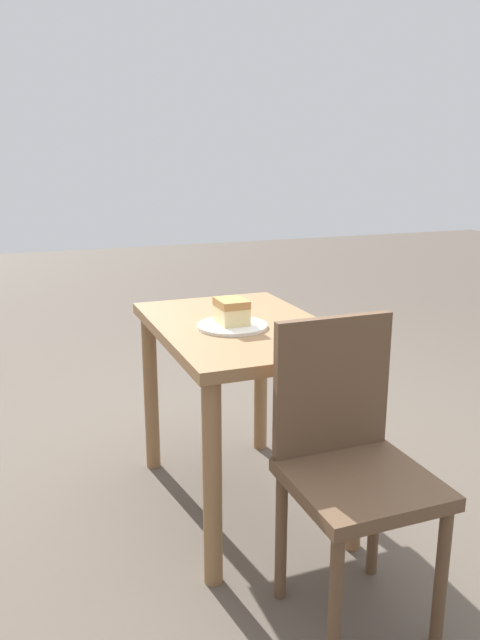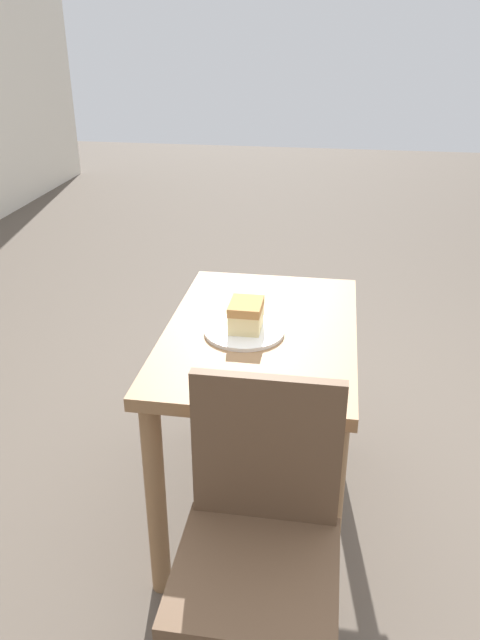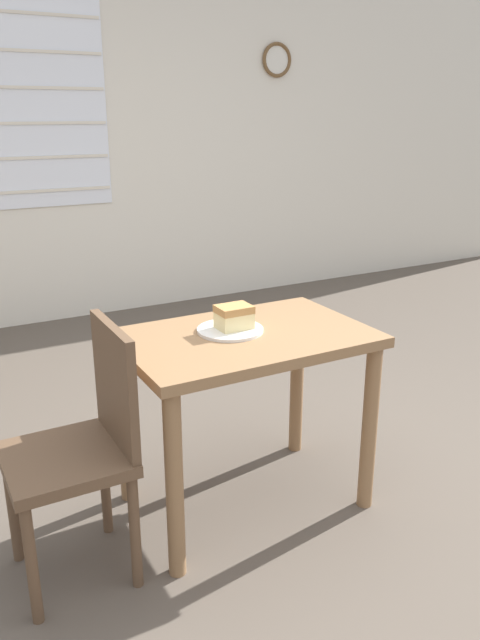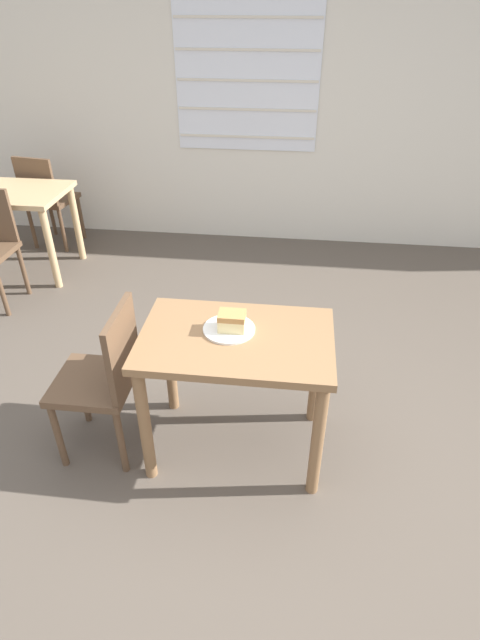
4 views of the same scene
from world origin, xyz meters
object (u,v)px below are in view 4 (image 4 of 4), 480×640
plate (229,329)px  chair_near_window (105,377)px  dining_table_near (236,359)px  cake_slice (232,321)px  chair_far_opposite (47,197)px  dining_table_far (13,206)px

plate → chair_near_window: bearing=-168.0°
dining_table_near → cake_slice: 0.20m
chair_near_window → cake_slice: bearing=101.5°
dining_table_near → plate: bearing=130.1°
chair_near_window → cake_slice: chair_near_window is taller
dining_table_near → plate: (-0.04, 0.05, 0.14)m
dining_table_near → chair_far_opposite: size_ratio=1.05×
dining_table_near → dining_table_far: 2.77m
cake_slice → dining_table_far: bearing=139.4°
dining_table_far → plate: size_ratio=3.57×
dining_table_near → chair_near_window: bearing=-172.8°
chair_far_opposite → plate: (2.01, -2.28, 0.25)m
dining_table_near → plate: 0.15m
plate → cake_slice: 0.05m
chair_far_opposite → cake_slice: chair_far_opposite is taller
dining_table_near → cake_slice: (-0.03, 0.04, 0.19)m
chair_near_window → dining_table_near: bearing=97.2°
plate → cake_slice: cake_slice is taller
chair_near_window → plate: size_ratio=3.49×
chair_near_window → chair_far_opposite: 2.78m
chair_near_window → dining_table_far: bearing=-142.7°
plate → chair_far_opposite: bearing=131.5°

